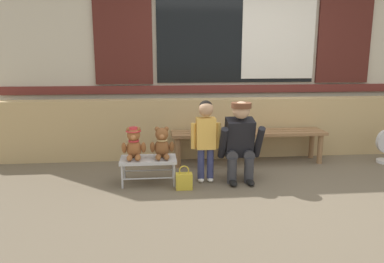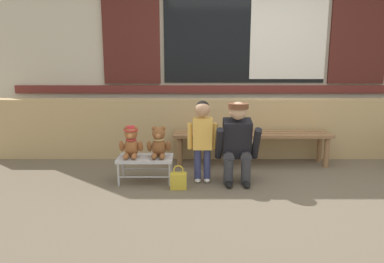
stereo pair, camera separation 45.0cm
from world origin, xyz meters
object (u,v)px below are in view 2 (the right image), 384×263
wooden_bench_long (253,137)px  teddy_bear_with_hat (132,142)px  teddy_bear_plain (160,143)px  child_standing (204,132)px  adult_crouching (239,142)px  handbag_on_ground (180,180)px  small_display_bench (146,160)px

wooden_bench_long → teddy_bear_with_hat: teddy_bear_with_hat is taller
teddy_bear_plain → child_standing: size_ratio=0.38×
teddy_bear_with_hat → adult_crouching: bearing=-0.8°
teddy_bear_with_hat → child_standing: 0.83m
teddy_bear_plain → handbag_on_ground: 0.50m
wooden_bench_long → teddy_bear_with_hat: 1.67m
teddy_bear_plain → adult_crouching: bearing=-1.0°
teddy_bear_plain → handbag_on_ground: (0.23, -0.24, -0.37)m
wooden_bench_long → teddy_bear_with_hat: bearing=-154.8°
handbag_on_ground → adult_crouching: bearing=18.2°
small_display_bench → teddy_bear_with_hat: (-0.16, 0.00, 0.21)m
small_display_bench → adult_crouching: size_ratio=0.67×
teddy_bear_plain → child_standing: child_standing is taller
handbag_on_ground → teddy_bear_plain: bearing=134.3°
teddy_bear_plain → child_standing: 0.52m
wooden_bench_long → teddy_bear_plain: size_ratio=5.78×
small_display_bench → teddy_bear_plain: bearing=0.5°
teddy_bear_with_hat → child_standing: size_ratio=0.38×
wooden_bench_long → child_standing: (-0.69, -0.72, 0.22)m
teddy_bear_with_hat → wooden_bench_long: bearing=25.2°
teddy_bear_with_hat → child_standing: bearing=-0.6°
wooden_bench_long → handbag_on_ground: bearing=-135.2°
teddy_bear_plain → child_standing: (0.50, -0.01, 0.13)m
handbag_on_ground → child_standing: bearing=40.6°
small_display_bench → child_standing: 0.74m
small_display_bench → teddy_bear_with_hat: 0.26m
wooden_bench_long → teddy_bear_with_hat: size_ratio=5.78×
wooden_bench_long → handbag_on_ground: (-0.96, -0.95, -0.28)m
child_standing → handbag_on_ground: size_ratio=3.52×
wooden_bench_long → small_display_bench: wooden_bench_long is taller
teddy_bear_plain → handbag_on_ground: bearing=-45.7°
small_display_bench → teddy_bear_plain: (0.16, 0.00, 0.20)m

